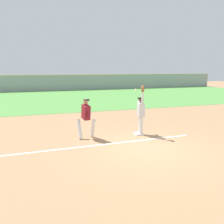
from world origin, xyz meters
TOP-DOWN VIEW (x-y plane):
  - ground_plane at (0.00, 0.00)m, footprint 76.60×76.60m
  - outfield_grass at (0.00, 16.53)m, footprint 47.49×16.92m
  - chalk_foul_line at (-3.48, 0.94)m, footprint 12.00×0.36m
  - first_base at (0.52, 1.84)m, footprint 0.39×0.39m
  - fielder at (0.59, 1.83)m, footprint 0.34×0.90m
  - runner at (-1.87, 2.06)m, footprint 0.79×0.84m
  - baseball at (0.20, 1.56)m, footprint 0.07×0.07m
  - outfield_fence at (0.00, 24.99)m, footprint 47.57×0.08m
  - parked_car_black at (-6.21, 28.28)m, footprint 4.56×2.45m
  - parked_car_white at (-0.51, 28.46)m, footprint 4.57×2.47m
  - parked_car_tan at (4.15, 27.96)m, footprint 4.50×2.32m
  - parked_car_blue at (9.27, 28.47)m, footprint 4.42×2.16m

SIDE VIEW (x-z plane):
  - ground_plane at x=0.00m, z-range 0.00..0.00m
  - chalk_foul_line at x=-3.48m, z-range 0.00..0.01m
  - outfield_grass at x=0.00m, z-range 0.00..0.01m
  - first_base at x=0.52m, z-range 0.00..0.08m
  - parked_car_black at x=-6.21m, z-range 0.05..1.30m
  - parked_car_white at x=-0.51m, z-range 0.05..1.30m
  - parked_car_tan at x=4.15m, z-range 0.05..1.30m
  - parked_car_blue at x=9.27m, z-range 0.05..1.30m
  - runner at x=-1.87m, z-range 0.14..1.86m
  - outfield_fence at x=0.00m, z-range 0.00..2.16m
  - fielder at x=0.59m, z-range -0.02..2.26m
  - baseball at x=0.20m, z-range 2.06..2.13m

